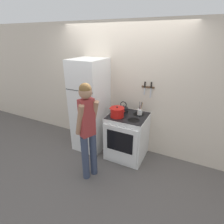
{
  "coord_description": "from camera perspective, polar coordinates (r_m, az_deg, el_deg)",
  "views": [
    {
      "loc": [
        1.36,
        -3.14,
        2.26
      ],
      "look_at": [
        0.04,
        -0.49,
        0.98
      ],
      "focal_mm": 28.0,
      "sensor_mm": 36.0,
      "label": 1
    }
  ],
  "objects": [
    {
      "name": "ground_plane",
      "position": [
        4.1,
        2.55,
        -10.08
      ],
      "size": [
        14.0,
        14.0,
        0.0
      ],
      "primitive_type": "plane",
      "color": "#5B5654"
    },
    {
      "name": "wall_back",
      "position": [
        3.59,
        3.11,
        7.41
      ],
      "size": [
        10.0,
        0.06,
        2.55
      ],
      "color": "beige",
      "rests_on": "ground_plane"
    },
    {
      "name": "refrigerator",
      "position": [
        3.63,
        -7.12,
        1.92
      ],
      "size": [
        0.61,
        0.7,
        1.89
      ],
      "color": "white",
      "rests_on": "ground_plane"
    },
    {
      "name": "stove_range",
      "position": [
        3.48,
        4.79,
        -7.92
      ],
      "size": [
        0.72,
        0.71,
        0.9
      ],
      "color": "white",
      "rests_on": "ground_plane"
    },
    {
      "name": "dutch_oven_pot",
      "position": [
        3.2,
        1.69,
        -0.06
      ],
      "size": [
        0.3,
        0.26,
        0.2
      ],
      "color": "red",
      "rests_on": "stove_range"
    },
    {
      "name": "tea_kettle",
      "position": [
        3.43,
        3.76,
        1.09
      ],
      "size": [
        0.21,
        0.17,
        0.21
      ],
      "color": "black",
      "rests_on": "stove_range"
    },
    {
      "name": "utensil_jar",
      "position": [
        3.34,
        9.05,
        0.16
      ],
      "size": [
        0.1,
        0.09,
        0.25
      ],
      "color": "silver",
      "rests_on": "stove_range"
    },
    {
      "name": "person",
      "position": [
        2.77,
        -7.97,
        -5.13
      ],
      "size": [
        0.36,
        0.4,
        1.66
      ],
      "rotation": [
        0.0,
        0.0,
        1.16
      ],
      "color": "#38425B",
      "rests_on": "ground_plane"
    },
    {
      "name": "wall_knife_strip",
      "position": [
        3.34,
        11.69,
        7.99
      ],
      "size": [
        0.24,
        0.03,
        0.3
      ],
      "color": "brown"
    }
  ]
}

